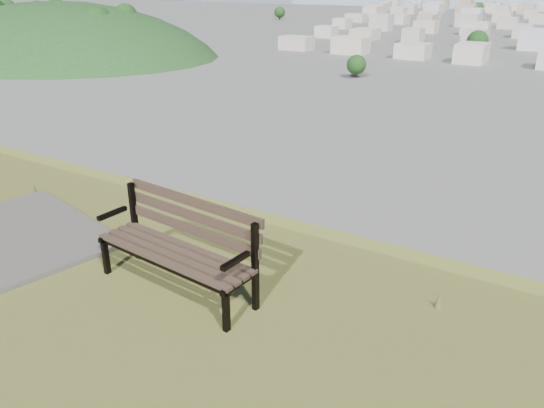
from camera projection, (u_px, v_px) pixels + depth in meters
The scene contains 2 objects.
park_bench at pixel (180, 241), 5.66m from camera, with size 1.96×0.78×1.00m.
green_wooded_hill at pixel (61, 54), 209.59m from camera, with size 153.73×122.99×76.87m.
Camera 1 is at (3.35, -1.65, 28.16)m, focal length 35.00 mm.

